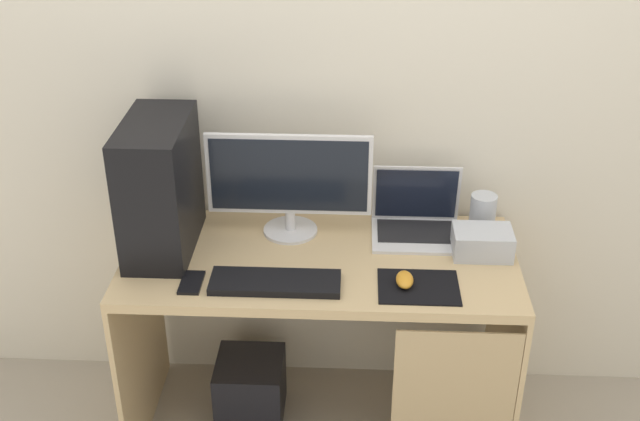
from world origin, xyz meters
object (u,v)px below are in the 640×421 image
pc_tower (160,186)px  laptop (416,221)px  subwoofer (251,388)px  projector (482,242)px  mouse_left (405,280)px  monitor (289,182)px  keyboard (275,282)px  cell_phone (191,283)px  speaker (483,213)px

pc_tower → laptop: bearing=8.6°
laptop → subwoofer: bearing=-167.5°
projector → mouse_left: 0.34m
monitor → subwoofer: (-0.16, -0.11, -0.84)m
projector → subwoofer: 1.07m
laptop → projector: size_ratio=1.56×
keyboard → subwoofer: 0.70m
laptop → keyboard: size_ratio=0.74×
laptop → keyboard: laptop is taller
monitor → laptop: size_ratio=1.83×
pc_tower → cell_phone: (0.13, -0.23, -0.23)m
pc_tower → cell_phone: pc_tower is taller
pc_tower → cell_phone: size_ratio=3.56×
projector → cell_phone: (-0.96, -0.23, -0.04)m
laptop → speaker: size_ratio=2.21×
mouse_left → subwoofer: 0.88m
speaker → subwoofer: bearing=-169.4°
pc_tower → monitor: 0.44m
pc_tower → keyboard: 0.51m
mouse_left → subwoofer: bearing=159.3°
pc_tower → speaker: (1.11, 0.16, -0.16)m
monitor → keyboard: bearing=-93.6°
monitor → mouse_left: monitor is taller
cell_phone → laptop: bearing=26.3°
cell_phone → subwoofer: size_ratio=0.51×
cell_phone → monitor: bearing=49.3°
mouse_left → cell_phone: size_ratio=0.74×
monitor → laptop: 0.48m
laptop → projector: 0.26m
mouse_left → speaker: bearing=51.4°
pc_tower → laptop: 0.90m
projector → speaker: bearing=82.9°
monitor → laptop: bearing=3.3°
projector → keyboard: projector is taller
keyboard → projector: bearing=18.2°
keyboard → mouse_left: mouse_left is taller
pc_tower → projector: (1.09, -0.00, -0.18)m
laptop → projector: (0.22, -0.14, -0.00)m
pc_tower → monitor: size_ratio=0.81×
speaker → cell_phone: 1.05m
laptop → subwoofer: laptop is taller
monitor → speaker: (0.69, 0.05, -0.13)m
speaker → subwoofer: 1.11m
cell_phone → subwoofer: bearing=59.6°
laptop → cell_phone: (-0.74, -0.37, -0.04)m
monitor → subwoofer: size_ratio=2.26×
monitor → cell_phone: (-0.29, -0.34, -0.20)m
pc_tower → laptop: (0.88, 0.13, -0.18)m
monitor → keyboard: monitor is taller
subwoofer → projector: bearing=-0.2°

